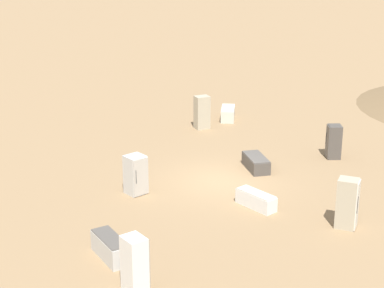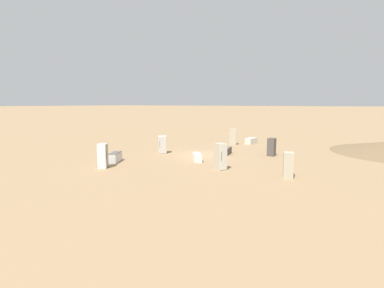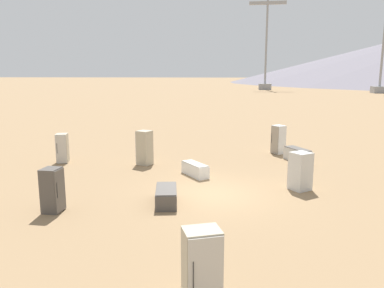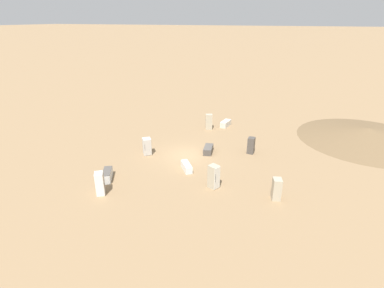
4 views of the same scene
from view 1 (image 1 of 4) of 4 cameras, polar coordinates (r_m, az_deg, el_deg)
ground_plane at (r=26.79m, az=2.73°, el=-3.33°), size 1000.00×1000.00×0.00m
discarded_fridge_0 at (r=20.83m, az=-7.25°, el=-9.12°), size 1.39×1.84×0.73m
discarded_fridge_1 at (r=25.39m, az=-5.03°, el=-2.74°), size 1.02×1.02×1.58m
discarded_fridge_2 at (r=35.34m, az=3.21°, el=2.73°), size 0.94×1.73×0.69m
discarded_fridge_3 at (r=33.56m, az=0.88°, el=2.84°), size 0.89×0.83×1.75m
discarded_fridge_4 at (r=18.82m, az=-5.08°, el=-10.57°), size 0.88×0.91×1.71m
discarded_fridge_5 at (r=23.09m, az=13.65°, el=-5.15°), size 0.91×0.85×1.81m
discarded_fridge_6 at (r=28.11m, az=5.70°, el=-1.67°), size 1.07×1.84×0.60m
discarded_fridge_8 at (r=24.36m, az=5.72°, el=-4.95°), size 1.47×1.66×0.60m
discarded_fridge_9 at (r=29.92m, az=12.49°, el=0.20°), size 0.63×0.68×1.55m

